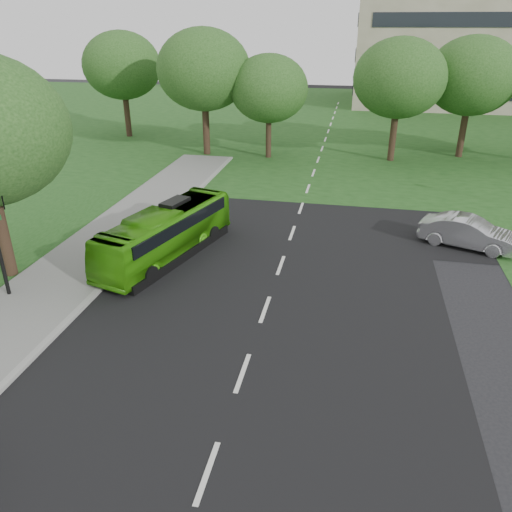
# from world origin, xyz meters

# --- Properties ---
(ground) EXTENTS (160.00, 160.00, 0.00)m
(ground) POSITION_xyz_m (0.00, 0.00, 0.00)
(ground) COLOR black
(ground) RESTS_ON ground
(street_surfaces) EXTENTS (120.00, 120.00, 0.15)m
(street_surfaces) POSITION_xyz_m (-0.38, 22.75, 0.03)
(street_surfaces) COLOR black
(street_surfaces) RESTS_ON ground
(tree_park_a) EXTENTS (7.53, 7.53, 10.00)m
(tree_park_a) POSITION_xyz_m (-9.51, 26.16, 6.79)
(tree_park_a) COLOR black
(tree_park_a) RESTS_ON ground
(tree_park_b) EXTENTS (6.20, 6.20, 8.12)m
(tree_park_b) POSITION_xyz_m (-4.17, 26.08, 5.48)
(tree_park_b) COLOR black
(tree_park_b) RESTS_ON ground
(tree_park_c) EXTENTS (7.05, 7.05, 9.36)m
(tree_park_c) POSITION_xyz_m (5.79, 27.02, 6.35)
(tree_park_c) COLOR black
(tree_park_c) RESTS_ON ground
(tree_park_d) EXTENTS (7.15, 7.15, 9.45)m
(tree_park_d) POSITION_xyz_m (11.46, 29.43, 6.40)
(tree_park_d) COLOR black
(tree_park_d) RESTS_ON ground
(tree_park_f) EXTENTS (7.23, 7.23, 9.65)m
(tree_park_f) POSITION_xyz_m (-19.16, 31.72, 6.56)
(tree_park_f) COLOR black
(tree_park_f) RESTS_ON ground
(bus) EXTENTS (4.26, 8.87, 2.41)m
(bus) POSITION_xyz_m (-5.50, 5.95, 1.20)
(bus) COLOR #3B9910
(bus) RESTS_ON ground
(sedan) EXTENTS (4.92, 3.16, 1.53)m
(sedan) POSITION_xyz_m (8.82, 10.00, 0.77)
(sedan) COLOR silver
(sedan) RESTS_ON ground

